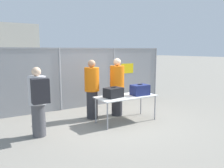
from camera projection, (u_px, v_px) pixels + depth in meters
name	position (u px, v px, depth m)	size (l,w,h in m)	color
ground_plane	(118.00, 120.00, 6.59)	(120.00, 120.00, 0.00)	gray
fence_section	(89.00, 76.00, 8.12)	(6.65, 0.07, 2.18)	gray
inspection_table	(126.00, 98.00, 6.42)	(1.78, 0.80, 0.76)	silver
suitcase_black	(113.00, 93.00, 6.20)	(0.55, 0.44, 0.30)	black
suitcase_navy	(140.00, 90.00, 6.53)	(0.53, 0.37, 0.33)	navy
traveler_hooded	(38.00, 99.00, 5.20)	(0.42, 0.65, 1.71)	#4C4C51
security_worker_near	(117.00, 86.00, 6.99)	(0.46, 0.46, 1.84)	#2D2D33
security_worker_far	(92.00, 89.00, 6.66)	(0.45, 0.45, 1.81)	#2D2D33
utility_trailer	(85.00, 85.00, 10.86)	(3.98, 2.07, 0.63)	#4C6B47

